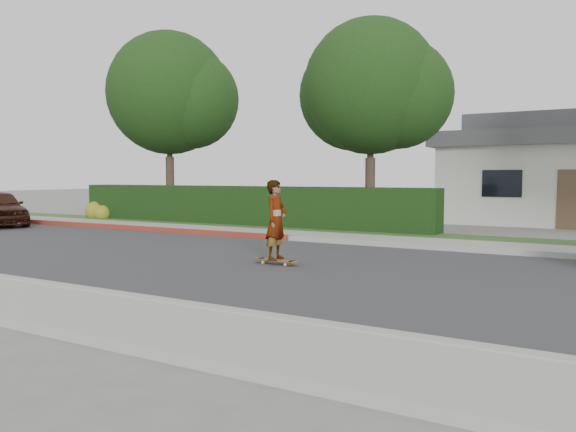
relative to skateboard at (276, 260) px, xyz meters
The scene contains 13 objects.
ground 2.96m from the skateboard, behind, with size 120.00×120.00×0.00m, color slate.
road 2.96m from the skateboard, behind, with size 60.00×8.00×0.01m, color #2D2D30.
curb_near 5.13m from the skateboard, 125.15° to the right, with size 60.00×0.20×0.15m, color #9E9E99.
curb_far 4.98m from the skateboard, 126.43° to the left, with size 60.00×0.20×0.15m, color #9E9E99.
curb_red_section 8.91m from the skateboard, 153.29° to the left, with size 12.00×0.21×0.15m, color maroon.
sidewalk_far 5.73m from the skateboard, 121.08° to the left, with size 60.00×1.60×0.12m, color gray.
planting_strip 7.14m from the skateboard, 114.44° to the left, with size 60.00×1.60×0.10m, color #2D4C1E.
hedge 9.29m from the skateboard, 129.97° to the left, with size 15.00×1.00×1.50m, color black.
flowering_shrub 14.57m from the skateboard, 152.88° to the left, with size 1.40×1.00×0.90m.
tree_left 14.50m from the skateboard, 140.63° to the left, with size 5.99×5.21×8.00m.
tree_center 10.39m from the skateboard, 99.18° to the left, with size 5.66×4.84×7.44m.
skateboard is the anchor object (origin of this frame).
skateboarder 0.85m from the skateboard, 90.00° to the left, with size 0.61×0.40×1.68m, color white.
Camera 1 is at (9.04, -9.92, 1.86)m, focal length 35.00 mm.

